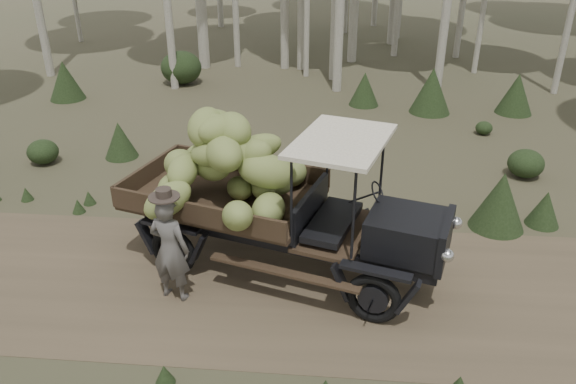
# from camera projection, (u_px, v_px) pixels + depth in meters

# --- Properties ---
(ground) EXTENTS (120.00, 120.00, 0.00)m
(ground) POSITION_uv_depth(u_px,v_px,m) (219.00, 282.00, 9.49)
(ground) COLOR #473D2B
(ground) RESTS_ON ground
(dirt_track) EXTENTS (70.00, 4.00, 0.01)m
(dirt_track) POSITION_uv_depth(u_px,v_px,m) (219.00, 282.00, 9.49)
(dirt_track) COLOR brown
(dirt_track) RESTS_ON ground
(banana_truck) EXTENTS (5.78, 3.39, 2.87)m
(banana_truck) POSITION_uv_depth(u_px,v_px,m) (251.00, 175.00, 9.34)
(banana_truck) COLOR black
(banana_truck) RESTS_ON ground
(farmer) EXTENTS (0.75, 0.59, 1.96)m
(farmer) POSITION_uv_depth(u_px,v_px,m) (170.00, 248.00, 8.74)
(farmer) COLOR #4F4B48
(farmer) RESTS_ON ground
(undergrowth) EXTENTS (23.62, 22.24, 1.39)m
(undergrowth) POSITION_uv_depth(u_px,v_px,m) (164.00, 180.00, 11.84)
(undergrowth) COLOR #233319
(undergrowth) RESTS_ON ground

